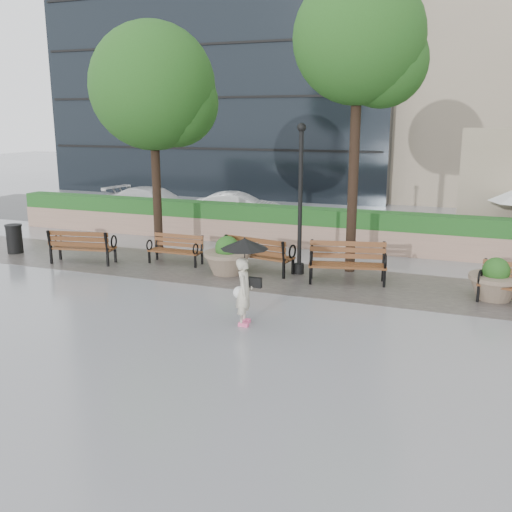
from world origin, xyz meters
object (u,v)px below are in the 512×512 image
(bench_1, at_px, (176,256))
(car_left, at_px, (154,203))
(bench_3, at_px, (347,271))
(planter_left, at_px, (227,259))
(bench_2, at_px, (260,262))
(pedestrian, at_px, (244,273))
(planter_right, at_px, (495,283))
(car_right, at_px, (238,207))
(trash_bin, at_px, (15,240))
(lamppost, at_px, (300,209))
(bench_0, at_px, (83,253))

(bench_1, distance_m, car_left, 8.25)
(bench_3, xyz_separation_m, planter_left, (-3.38, -0.30, 0.11))
(bench_1, distance_m, bench_2, 2.73)
(bench_2, bearing_deg, pedestrian, 116.47)
(planter_right, relative_size, car_right, 0.33)
(bench_2, relative_size, pedestrian, 1.10)
(bench_1, xyz_separation_m, car_left, (-4.73, 6.75, 0.42))
(bench_2, xyz_separation_m, planter_left, (-0.80, -0.50, 0.12))
(bench_1, bearing_deg, trash_bin, -174.16)
(lamppost, relative_size, car_left, 0.89)
(bench_3, distance_m, lamppost, 2.17)
(planter_left, xyz_separation_m, car_left, (-6.66, 7.23, 0.25))
(trash_bin, height_order, pedestrian, pedestrian)
(car_right, bearing_deg, car_left, 86.39)
(bench_3, distance_m, planter_left, 3.40)
(planter_left, bearing_deg, bench_0, -174.46)
(planter_left, bearing_deg, lamppost, 20.98)
(car_left, distance_m, pedestrian, 13.85)
(bench_1, xyz_separation_m, planter_right, (8.99, -0.31, 0.15))
(planter_left, bearing_deg, pedestrian, -61.16)
(car_left, bearing_deg, bench_2, -123.14)
(planter_left, height_order, car_left, car_left)
(bench_3, relative_size, trash_bin, 2.40)
(bench_0, height_order, planter_left, planter_left)
(trash_bin, xyz_separation_m, lamppost, (9.48, 0.85, 1.41))
(bench_1, relative_size, bench_3, 0.77)
(trash_bin, relative_size, pedestrian, 0.48)
(bench_1, distance_m, pedestrian, 5.71)
(car_left, bearing_deg, trash_bin, -178.16)
(bench_1, relative_size, car_right, 0.43)
(bench_1, bearing_deg, planter_left, -14.22)
(bench_2, relative_size, planter_left, 1.57)
(bench_2, height_order, car_left, car_left)
(bench_3, bearing_deg, trash_bin, 169.46)
(bench_1, xyz_separation_m, lamppost, (3.84, 0.25, 1.60))
(planter_left, height_order, lamppost, lamppost)
(pedestrian, bearing_deg, planter_right, -65.40)
(bench_2, relative_size, bench_3, 0.96)
(bench_2, relative_size, car_left, 0.44)
(bench_1, xyz_separation_m, pedestrian, (3.91, -4.07, 0.88))
(bench_0, height_order, pedestrian, pedestrian)
(planter_left, distance_m, lamppost, 2.49)
(bench_3, xyz_separation_m, pedestrian, (-1.41, -3.89, 0.82))
(planter_right, bearing_deg, car_left, 152.78)
(bench_2, distance_m, lamppost, 1.92)
(bench_3, xyz_separation_m, lamppost, (-1.47, 0.43, 1.53))
(bench_2, xyz_separation_m, pedestrian, (1.18, -4.09, 0.83))
(bench_2, bearing_deg, bench_3, -173.98)
(car_right, bearing_deg, bench_1, 175.76)
(bench_0, xyz_separation_m, bench_1, (2.69, 0.93, -0.05))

